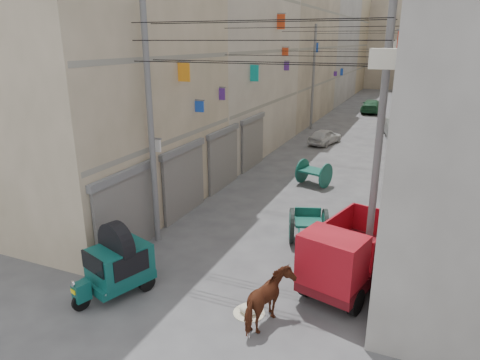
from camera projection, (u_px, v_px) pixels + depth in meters
The scene contains 17 objects.
building_row_left at pixel (284, 44), 39.54m from camera, with size 8.00×62.00×14.00m.
building_row_right at pixel (479, 45), 33.56m from camera, with size 8.00×62.00×14.00m.
end_cap_building at pixel (399, 43), 64.39m from camera, with size 22.00×10.00×13.00m, color #B7A890.
shutters_left at pixel (206, 167), 18.80m from camera, with size 0.18×14.40×2.88m.
signboards at pixel (345, 97), 26.60m from camera, with size 8.22×40.52×5.67m.
ac_units at pixel (399, 16), 11.76m from camera, with size 0.70×6.55×3.35m.
utility_poles at pixel (330, 97), 22.35m from camera, with size 7.40×22.20×8.00m.
overhead_cables at pixel (322, 41), 19.21m from camera, with size 7.40×22.52×1.12m.
auto_rickshaw at pixel (118, 262), 11.85m from camera, with size 1.79×2.38×1.62m.
tonga_cart at pixel (308, 225), 14.93m from camera, with size 1.86×2.94×1.25m.
mini_truck at pixel (345, 260), 11.86m from camera, with size 2.52×3.95×2.05m.
second_cart at pixel (314, 172), 20.89m from camera, with size 1.70×1.59×1.23m.
feed_sack at pixel (249, 309), 11.15m from camera, with size 0.52×0.41×0.26m, color beige.
horse at pixel (269, 301), 10.52m from camera, with size 0.75×1.65×1.40m, color brown.
distant_car_white at pixel (325, 136), 29.32m from camera, with size 1.26×3.13×1.07m, color silver.
distant_car_grey at pixel (395, 128), 31.84m from camera, with size 1.32×3.79×1.25m, color slate.
distant_car_green at pixel (372, 106), 42.18m from camera, with size 1.80×4.43×1.29m, color #1B502E.
Camera 1 is at (4.57, -5.62, 6.79)m, focal length 32.00 mm.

